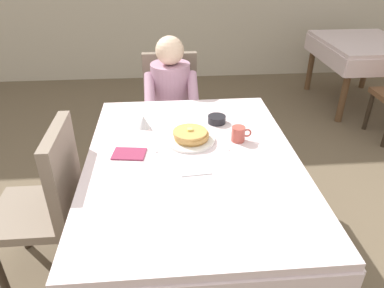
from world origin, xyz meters
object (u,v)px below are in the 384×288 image
plate_breakfast (191,140)px  breakfast_stack (191,135)px  dining_table_main (192,171)px  spoon_near_edge (197,174)px  syrup_pitcher (144,122)px  cup_coffee (239,134)px  bowl_butter (217,119)px  fork_left_of_plate (157,144)px  diner_person (171,96)px  knife_right_of_plate (225,141)px  chair_diner (171,104)px  background_table_far (363,51)px  chair_left_side (49,197)px

plate_breakfast → breakfast_stack: (0.00, -0.00, 0.03)m
dining_table_main → spoon_near_edge: 0.18m
syrup_pitcher → cup_coffee: bearing=-21.1°
cup_coffee → bowl_butter: cup_coffee is taller
fork_left_of_plate → diner_person: bearing=-6.5°
knife_right_of_plate → spoon_near_edge: same height
fork_left_of_plate → dining_table_main: bearing=-128.7°
cup_coffee → breakfast_stack: bearing=177.3°
chair_diner → diner_person: size_ratio=0.83×
breakfast_stack → syrup_pitcher: size_ratio=2.52×
plate_breakfast → breakfast_stack: breakfast_stack is taller
knife_right_of_plate → spoon_near_edge: size_ratio=1.33×
plate_breakfast → spoon_near_edge: plate_breakfast is taller
diner_person → plate_breakfast: bearing=95.7°
plate_breakfast → fork_left_of_plate: bearing=-174.0°
bowl_butter → background_table_far: 2.67m
diner_person → chair_left_side: 1.23m
plate_breakfast → chair_left_side: bearing=-167.5°
background_table_far → breakfast_stack: bearing=-135.3°
knife_right_of_plate → background_table_far: size_ratio=0.18×
diner_person → breakfast_stack: (0.08, -0.85, 0.11)m
plate_breakfast → background_table_far: (2.10, 2.07, -0.13)m
chair_left_side → knife_right_of_plate: size_ratio=4.65×
diner_person → breakfast_stack: 0.86m
chair_left_side → background_table_far: (2.87, 2.24, 0.09)m
diner_person → chair_left_side: (-0.69, -1.01, -0.14)m
knife_right_of_plate → background_table_far: (1.91, 2.09, -0.12)m
diner_person → knife_right_of_plate: (0.27, -0.86, 0.07)m
plate_breakfast → background_table_far: plate_breakfast is taller
cup_coffee → bowl_butter: size_ratio=1.03×
bowl_butter → knife_right_of_plate: 0.24m
syrup_pitcher → knife_right_of_plate: 0.50m
bowl_butter → plate_breakfast: bearing=-129.7°
chair_diner → spoon_near_edge: 1.35m
plate_breakfast → cup_coffee: 0.27m
bowl_butter → syrup_pitcher: size_ratio=1.38×
plate_breakfast → bowl_butter: bowl_butter is taller
chair_left_side → background_table_far: size_ratio=0.83×
dining_table_main → fork_left_of_plate: fork_left_of_plate is taller
bowl_butter → fork_left_of_plate: bowl_butter is taller
dining_table_main → knife_right_of_plate: 0.26m
dining_table_main → fork_left_of_plate: bearing=140.7°
breakfast_stack → background_table_far: size_ratio=0.18×
plate_breakfast → syrup_pitcher: (-0.27, 0.19, 0.03)m
syrup_pitcher → dining_table_main: bearing=-53.9°
breakfast_stack → bowl_butter: 0.28m
spoon_near_edge → bowl_butter: bearing=67.3°
cup_coffee → knife_right_of_plate: (-0.08, -0.00, -0.04)m
bowl_butter → chair_diner: bearing=108.5°
bowl_butter → background_table_far: (1.92, 1.85, -0.14)m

